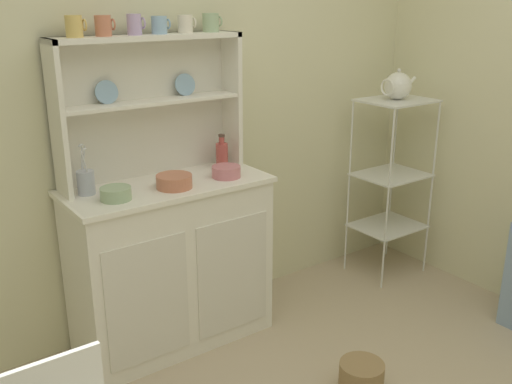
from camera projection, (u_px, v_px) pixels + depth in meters
wall_back at (178, 92)px, 3.00m from camera, size 3.84×0.05×2.50m
hutch_cabinet at (171, 262)px, 2.94m from camera, size 1.00×0.45×0.86m
hutch_shelf_unit at (147, 96)px, 2.81m from camera, size 0.93×0.18×0.69m
bakers_rack at (392, 167)px, 3.63m from camera, size 0.42×0.35×1.13m
floor_basket at (361, 378)px, 2.63m from camera, size 0.20×0.20×0.15m
cup_gold_0 at (74, 26)px, 2.48m from camera, size 0.09×0.07×0.09m
cup_terracotta_1 at (103, 26)px, 2.55m from camera, size 0.09×0.07×0.09m
cup_lilac_2 at (135, 24)px, 2.63m from camera, size 0.08×0.07×0.09m
cup_sky_3 at (160, 25)px, 2.70m from camera, size 0.09×0.07×0.08m
cup_cream_4 at (186, 24)px, 2.78m from camera, size 0.09×0.07×0.08m
cup_sage_5 at (211, 23)px, 2.86m from camera, size 0.09×0.08×0.09m
bowl_mixing_large at (116, 194)px, 2.58m from camera, size 0.14×0.14×0.06m
bowl_floral_medium at (174, 181)px, 2.74m from camera, size 0.17×0.17×0.06m
bowl_cream_small at (226, 172)px, 2.91m from camera, size 0.14×0.14×0.06m
jam_bottle at (222, 154)px, 3.06m from camera, size 0.06×0.06×0.18m
utensil_jar at (86, 182)px, 2.65m from camera, size 0.08×0.08×0.23m
porcelain_teapot at (398, 86)px, 3.47m from camera, size 0.25×0.16×0.18m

